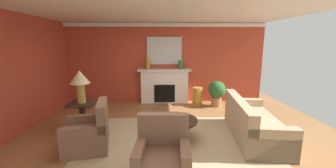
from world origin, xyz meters
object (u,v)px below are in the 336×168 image
(armchair_near_window, at_px, (89,134))
(side_table, at_px, (83,115))
(mantel_mirror, at_px, (164,51))
(potted_plant, at_px, (217,91))
(sofa, at_px, (252,124))
(coffee_table, at_px, (174,124))
(vase_mantel_left, at_px, (148,63))
(vase_tall_corner, at_px, (197,96))
(armchair_facing_fireplace, at_px, (162,161))
(vase_mantel_right, at_px, (181,65))
(fireplace, at_px, (164,87))
(table_lamp, at_px, (80,80))

(armchair_near_window, relative_size, side_table, 1.36)
(mantel_mirror, bearing_deg, potted_plant, -19.62)
(sofa, height_order, coffee_table, sofa)
(vase_mantel_left, relative_size, vase_tall_corner, 0.70)
(vase_mantel_left, xyz_separation_m, vase_tall_corner, (1.64, -0.25, -1.08))
(armchair_near_window, relative_size, coffee_table, 0.95)
(armchair_facing_fireplace, distance_m, vase_mantel_left, 4.32)
(armchair_near_window, relative_size, armchair_facing_fireplace, 1.00)
(potted_plant, bearing_deg, mantel_mirror, 160.38)
(potted_plant, bearing_deg, armchair_facing_fireplace, -115.76)
(mantel_mirror, distance_m, armchair_facing_fireplace, 4.57)
(vase_tall_corner, relative_size, vase_mantel_right, 2.01)
(mantel_mirror, relative_size, potted_plant, 1.41)
(armchair_near_window, height_order, vase_mantel_right, vase_mantel_right)
(vase_mantel_right, bearing_deg, vase_tall_corner, -24.70)
(armchair_near_window, distance_m, side_table, 0.95)
(vase_mantel_right, bearing_deg, vase_mantel_left, 180.00)
(fireplace, xyz_separation_m, mantel_mirror, (0.00, 0.12, 1.22))
(coffee_table, bearing_deg, vase_mantel_left, 104.07)
(mantel_mirror, distance_m, coffee_table, 3.31)
(sofa, xyz_separation_m, side_table, (-3.80, 0.42, 0.10))
(fireplace, xyz_separation_m, armchair_near_window, (-1.52, -3.24, -0.25))
(mantel_mirror, distance_m, vase_tall_corner, 1.89)
(armchair_facing_fireplace, distance_m, vase_mantel_right, 4.33)
(armchair_facing_fireplace, xyz_separation_m, coffee_table, (0.26, 1.35, 0.03))
(mantel_mirror, bearing_deg, side_table, -127.54)
(sofa, relative_size, armchair_near_window, 2.31)
(mantel_mirror, xyz_separation_m, potted_plant, (1.69, -0.60, -1.29))
(sofa, relative_size, table_lamp, 2.93)
(side_table, relative_size, table_lamp, 0.93)
(armchair_facing_fireplace, bearing_deg, sofa, 35.23)
(vase_mantel_left, distance_m, vase_mantel_right, 1.10)
(vase_mantel_right, bearing_deg, table_lamp, -136.63)
(fireplace, relative_size, sofa, 0.82)
(side_table, relative_size, vase_mantel_right, 2.40)
(potted_plant, bearing_deg, fireplace, 164.07)
(mantel_mirror, height_order, vase_mantel_right, mantel_mirror)
(coffee_table, distance_m, vase_tall_corner, 2.72)
(vase_mantel_left, bearing_deg, fireplace, 5.13)
(potted_plant, bearing_deg, vase_mantel_right, 159.22)
(side_table, xyz_separation_m, table_lamp, (0.00, 0.00, 0.82))
(fireplace, relative_size, vase_mantel_left, 4.38)
(fireplace, bearing_deg, armchair_facing_fireplace, -91.42)
(armchair_near_window, height_order, coffee_table, armchair_near_window)
(armchair_facing_fireplace, xyz_separation_m, potted_plant, (1.80, 3.73, 0.19))
(sofa, xyz_separation_m, potted_plant, (-0.17, 2.33, 0.19))
(mantel_mirror, height_order, table_lamp, mantel_mirror)
(armchair_facing_fireplace, xyz_separation_m, vase_mantel_right, (0.65, 4.16, 1.01))
(fireplace, height_order, coffee_table, fireplace)
(mantel_mirror, relative_size, vase_mantel_left, 2.85)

